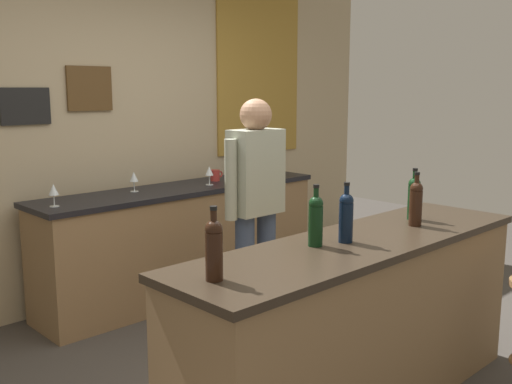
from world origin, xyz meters
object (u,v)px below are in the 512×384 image
at_px(wine_bottle_a, 214,248).
at_px(wine_bottle_d, 416,202).
at_px(coffee_mug, 215,175).
at_px(wine_glass_b, 134,178).
at_px(wine_glass_d, 256,165).
at_px(wine_glass_e, 265,164).
at_px(wine_bottle_b, 316,219).
at_px(wine_glass_a, 54,191).
at_px(wine_bottle_c, 346,216).
at_px(wine_glass_c, 209,172).
at_px(bartender, 256,202).
at_px(wine_bottle_e, 414,197).

height_order(wine_bottle_a, wine_bottle_d, same).
height_order(wine_bottle_a, coffee_mug, wine_bottle_a).
bearing_deg(wine_glass_b, wine_glass_d, -4.22).
xyz_separation_m(wine_bottle_d, wine_glass_e, (0.81, 2.03, -0.05)).
bearing_deg(wine_bottle_b, wine_glass_e, 51.18).
bearing_deg(wine_glass_a, wine_bottle_b, -76.70).
distance_m(wine_glass_a, wine_glass_b, 0.72).
height_order(wine_glass_d, wine_glass_e, same).
bearing_deg(wine_bottle_d, wine_glass_e, 68.18).
height_order(wine_glass_b, wine_glass_e, same).
distance_m(wine_bottle_b, wine_glass_a, 1.97).
relative_size(wine_bottle_c, wine_glass_c, 1.97).
bearing_deg(wine_glass_d, bartender, -133.71).
height_order(wine_bottle_c, wine_glass_a, wine_bottle_c).
bearing_deg(wine_glass_a, wine_glass_c, -0.82).
distance_m(wine_bottle_a, wine_bottle_b, 0.70).
xyz_separation_m(wine_bottle_d, wine_glass_d, (0.73, 2.06, -0.05)).
bearing_deg(wine_glass_e, wine_bottle_a, -138.47).
height_order(bartender, wine_glass_d, bartender).
xyz_separation_m(wine_bottle_a, wine_glass_a, (0.25, 1.98, -0.05)).
bearing_deg(wine_glass_d, wine_bottle_d, -109.40).
bearing_deg(wine_glass_b, wine_glass_c, -13.64).
bearing_deg(wine_bottle_d, wine_bottle_a, 178.32).
relative_size(wine_bottle_b, wine_glass_e, 1.97).
bearing_deg(wine_glass_a, wine_glass_d, 1.27).
height_order(wine_glass_c, wine_glass_e, same).
relative_size(wine_bottle_c, wine_glass_e, 1.97).
xyz_separation_m(wine_bottle_d, coffee_mug, (0.32, 2.14, -0.11)).
xyz_separation_m(wine_glass_a, wine_glass_c, (1.33, -0.02, 0.00)).
bearing_deg(wine_bottle_a, wine_glass_d, 43.07).
bearing_deg(wine_bottle_d, wine_glass_d, 70.60).
relative_size(wine_glass_b, wine_glass_e, 1.00).
xyz_separation_m(wine_bottle_e, wine_glass_c, (0.00, 1.91, -0.05)).
bearing_deg(wine_bottle_b, wine_glass_d, 53.20).
distance_m(wine_bottle_a, wine_glass_c, 2.51).
bearing_deg(wine_bottle_d, wine_glass_b, 102.67).
relative_size(wine_bottle_b, wine_bottle_d, 1.00).
distance_m(wine_bottle_d, wine_glass_c, 2.01).
distance_m(bartender, coffee_mug, 1.20).
distance_m(wine_bottle_b, wine_glass_e, 2.47).
xyz_separation_m(bartender, wine_glass_e, (1.04, 0.97, 0.07)).
bearing_deg(wine_glass_a, bartender, -44.76).
bearing_deg(wine_bottle_e, wine_glass_d, 73.23).
xyz_separation_m(wine_bottle_b, wine_glass_a, (-0.45, 1.91, -0.05)).
xyz_separation_m(wine_glass_a, coffee_mug, (1.50, 0.12, -0.06)).
distance_m(wine_bottle_a, wine_bottle_c, 0.86).
bearing_deg(wine_glass_c, wine_glass_a, 179.18).
relative_size(wine_glass_c, wine_glass_e, 1.00).
xyz_separation_m(wine_glass_d, coffee_mug, (-0.41, 0.08, -0.06)).
height_order(wine_bottle_a, wine_glass_b, wine_bottle_a).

